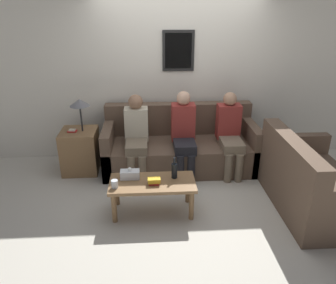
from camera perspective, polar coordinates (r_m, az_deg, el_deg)
name	(u,v)px	position (r m, az deg, el deg)	size (l,w,h in m)	color
ground_plane	(183,183)	(4.72, 2.64, -7.13)	(16.00, 16.00, 0.00)	beige
wall_back	(178,77)	(5.21, 1.71, 11.30)	(9.00, 0.08, 2.60)	silver
couch_main	(180,147)	(5.06, 2.06, -0.88)	(2.29, 0.93, 0.93)	brown
couch_side	(311,185)	(4.41, 23.60, -6.89)	(0.93, 1.52, 0.93)	brown
coffee_table	(153,186)	(3.95, -2.72, -7.72)	(1.02, 0.48, 0.42)	olive
side_table_with_lamp	(80,149)	(5.07, -15.01, -1.14)	(0.52, 0.52, 1.12)	olive
wine_bottle	(174,170)	(3.95, 1.12, -4.92)	(0.07, 0.07, 0.27)	black
drinking_glass	(115,184)	(3.83, -9.28, -7.22)	(0.08, 0.08, 0.09)	silver
book_stack	(154,181)	(3.86, -2.45, -6.79)	(0.15, 0.10, 0.07)	red
tissue_box	(130,174)	(3.99, -6.64, -5.59)	(0.23, 0.12, 0.15)	silver
person_left	(136,133)	(4.76, -5.52, 1.54)	(0.34, 0.65, 1.17)	#756651
person_middle	(184,132)	(4.75, 2.76, 1.83)	(0.34, 0.62, 1.21)	black
person_right	(230,131)	(4.89, 10.72, 1.85)	(0.34, 0.66, 1.18)	#756651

